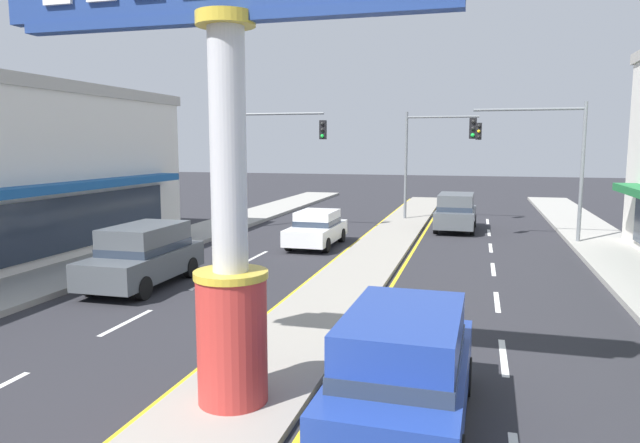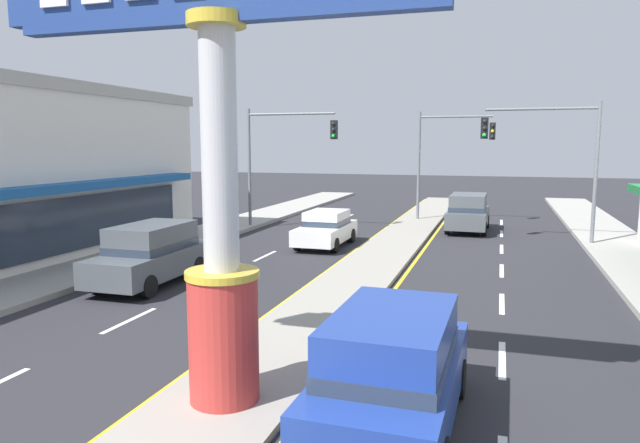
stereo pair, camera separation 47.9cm
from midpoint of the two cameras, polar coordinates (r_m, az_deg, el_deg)
median_strip at (r=21.69m, az=4.18°, el=-3.88°), size 2.35×52.00×0.14m
sidewalk_left at (r=23.47m, az=-19.59°, el=-3.38°), size 2.91×60.00×0.18m
lane_markings at (r=20.41m, az=3.45°, el=-4.80°), size 9.09×52.00×0.01m
district_sign at (r=9.34m, az=-10.51°, el=6.22°), size 7.78×1.22×7.57m
traffic_light_left_side at (r=29.58m, az=-5.52°, el=7.32°), size 4.86×0.46×6.20m
traffic_light_right_side at (r=27.03m, az=20.41°, el=6.85°), size 4.86×0.46×6.20m
traffic_light_median_far at (r=33.26m, az=10.67°, el=7.17°), size 4.20×0.46×6.20m
suv_far_right_lane at (r=9.24m, az=6.75°, el=-14.11°), size 2.04×4.64×1.90m
sedan_near_left_lane at (r=25.01m, az=-0.88°, el=-0.65°), size 1.87×4.31×1.53m
suv_mid_left_lane at (r=18.89m, az=-17.70°, el=-3.14°), size 1.99×4.61×1.90m
suv_far_left_oncoming at (r=30.22m, az=12.82°, el=0.97°), size 2.03×4.64×1.90m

